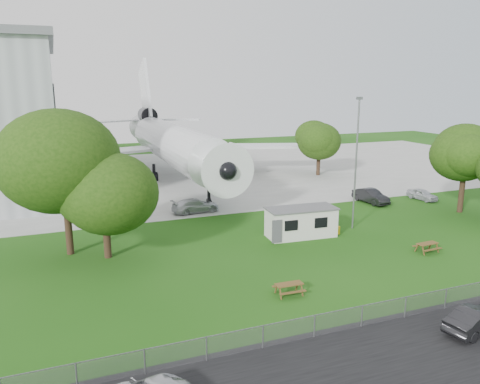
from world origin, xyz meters
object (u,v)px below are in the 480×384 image
object	(u,v)px
car_centre_sedan	(477,320)
site_cabin	(301,222)
airliner	(171,142)
picnic_east	(427,252)
picnic_west	(289,295)

from	to	relation	value
car_centre_sedan	site_cabin	bearing A→B (deg)	-7.64
airliner	car_centre_sedan	world-z (taller)	airliner
site_cabin	picnic_east	xyz separation A→B (m)	(7.52, -7.26, -1.31)
airliner	picnic_west	distance (m)	40.60
airliner	picnic_east	bearing A→B (deg)	-72.04
site_cabin	picnic_west	xyz separation A→B (m)	(-6.43, -10.23, -1.31)
picnic_east	car_centre_sedan	world-z (taller)	car_centre_sedan
airliner	picnic_west	xyz separation A→B (m)	(-1.88, -40.21, -5.27)
picnic_east	car_centre_sedan	distance (m)	12.63
picnic_east	car_centre_sedan	xyz separation A→B (m)	(-6.53, -10.79, 0.69)
picnic_west	car_centre_sedan	size ratio (longest dim) A/B	0.43
site_cabin	picnic_west	world-z (taller)	site_cabin
airliner	picnic_east	world-z (taller)	airliner
picnic_west	car_centre_sedan	distance (m)	10.81
picnic_east	airliner	bearing A→B (deg)	104.55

